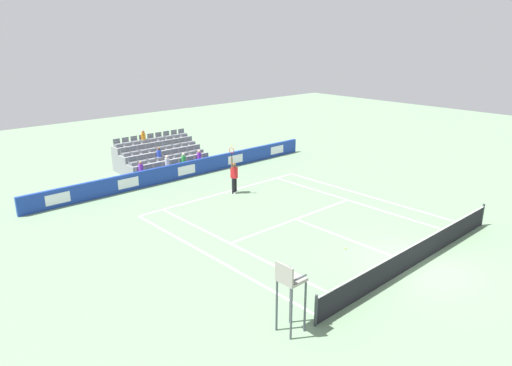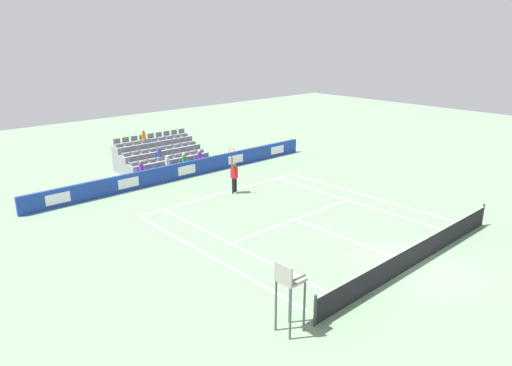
{
  "view_description": "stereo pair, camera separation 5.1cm",
  "coord_description": "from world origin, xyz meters",
  "px_view_note": "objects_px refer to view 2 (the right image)",
  "views": [
    {
      "loc": [
        15.63,
        7.97,
        8.6
      ],
      "look_at": [
        -0.15,
        -9.45,
        1.1
      ],
      "focal_mm": 32.76,
      "sensor_mm": 36.0,
      "label": 1
    },
    {
      "loc": [
        15.59,
        8.0,
        8.6
      ],
      "look_at": [
        -0.15,
        -9.45,
        1.1
      ],
      "focal_mm": 32.76,
      "sensor_mm": 36.0,
      "label": 2
    }
  ],
  "objects_px": {
    "tennis_net": "(416,254)",
    "tennis_player": "(234,176)",
    "umpire_chair": "(289,287)",
    "loose_tennis_ball": "(346,248)"
  },
  "relations": [
    {
      "from": "tennis_net",
      "to": "tennis_player",
      "type": "height_order",
      "value": "tennis_player"
    },
    {
      "from": "tennis_net",
      "to": "loose_tennis_ball",
      "type": "relative_size",
      "value": 176.03
    },
    {
      "from": "tennis_player",
      "to": "umpire_chair",
      "type": "height_order",
      "value": "tennis_player"
    },
    {
      "from": "umpire_chair",
      "to": "loose_tennis_ball",
      "type": "relative_size",
      "value": 34.41
    },
    {
      "from": "tennis_player",
      "to": "loose_tennis_ball",
      "type": "height_order",
      "value": "tennis_player"
    },
    {
      "from": "umpire_chair",
      "to": "loose_tennis_ball",
      "type": "height_order",
      "value": "umpire_chair"
    },
    {
      "from": "tennis_player",
      "to": "loose_tennis_ball",
      "type": "bearing_deg",
      "value": 82.33
    },
    {
      "from": "tennis_net",
      "to": "tennis_player",
      "type": "relative_size",
      "value": 4.19
    },
    {
      "from": "umpire_chair",
      "to": "loose_tennis_ball",
      "type": "xyz_separation_m",
      "value": [
        -5.89,
        -2.35,
        -1.49
      ]
    },
    {
      "from": "tennis_player",
      "to": "umpire_chair",
      "type": "bearing_deg",
      "value": 57.52
    }
  ]
}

